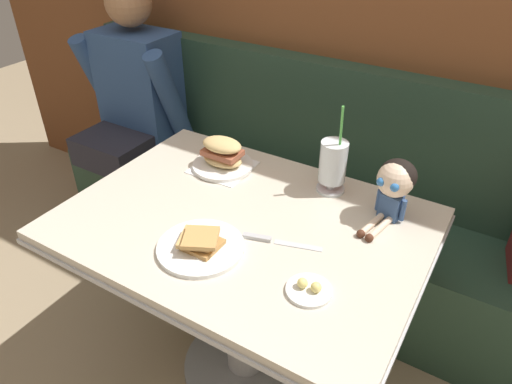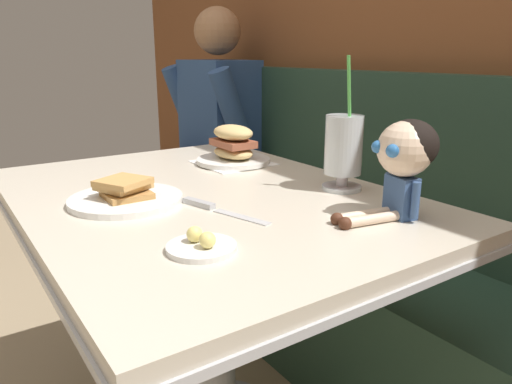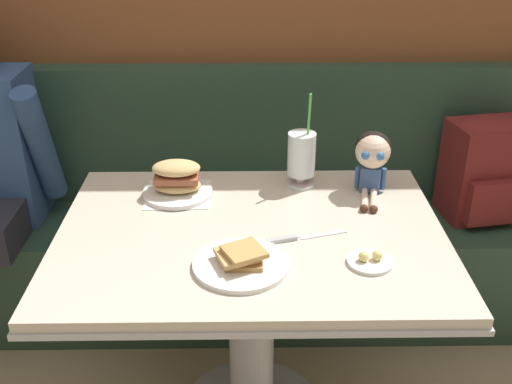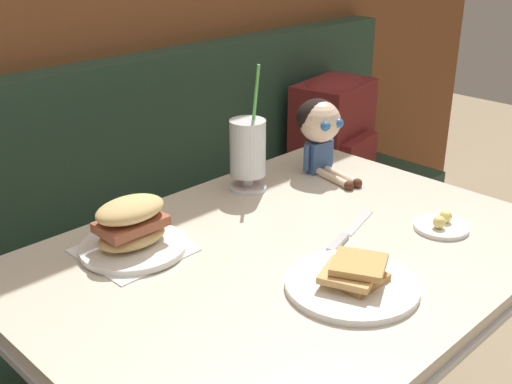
{
  "view_description": "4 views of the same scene",
  "coord_description": "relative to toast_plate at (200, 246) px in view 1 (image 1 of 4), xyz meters",
  "views": [
    {
      "loc": [
        0.64,
        -0.79,
        1.62
      ],
      "look_at": [
        0.02,
        0.23,
        0.82
      ],
      "focal_mm": 33.11,
      "sensor_mm": 36.0,
      "label": 1
    },
    {
      "loc": [
        0.98,
        -0.34,
        1.06
      ],
      "look_at": [
        0.13,
        0.24,
        0.76
      ],
      "focal_mm": 33.99,
      "sensor_mm": 36.0,
      "label": 2
    },
    {
      "loc": [
        -0.01,
        -1.31,
        1.63
      ],
      "look_at": [
        0.01,
        0.21,
        0.85
      ],
      "focal_mm": 42.85,
      "sensor_mm": 36.0,
      "label": 3
    },
    {
      "loc": [
        -0.87,
        -0.6,
        1.38
      ],
      "look_at": [
        -0.03,
        0.25,
        0.86
      ],
      "focal_mm": 45.0,
      "sensor_mm": 36.0,
      "label": 4
    }
  ],
  "objects": [
    {
      "name": "booth_bench",
      "position": [
        0.03,
        0.81,
        -0.43
      ],
      "size": [
        2.6,
        0.48,
        1.0
      ],
      "color": "#233D2D",
      "rests_on": "ground"
    },
    {
      "name": "sandwich_plate",
      "position": [
        -0.2,
        0.41,
        0.03
      ],
      "size": [
        0.22,
        0.22,
        0.12
      ],
      "color": "white",
      "rests_on": "diner_table"
    },
    {
      "name": "milkshake_glass",
      "position": [
        0.19,
        0.48,
        0.09
      ],
      "size": [
        0.1,
        0.1,
        0.32
      ],
      "color": "silver",
      "rests_on": "diner_table"
    },
    {
      "name": "butter_saucer",
      "position": [
        0.33,
        0.01,
        -0.01
      ],
      "size": [
        0.12,
        0.12,
        0.04
      ],
      "color": "white",
      "rests_on": "diner_table"
    },
    {
      "name": "diner_patron",
      "position": [
        -0.96,
        0.76,
        -0.01
      ],
      "size": [
        0.55,
        0.48,
        0.81
      ],
      "color": "#2D4C7F",
      "rests_on": "booth_bench"
    },
    {
      "name": "wood_panel_wall",
      "position": [
        0.03,
        1.05,
        0.44
      ],
      "size": [
        4.4,
        0.08,
        2.4
      ],
      "primitive_type": "cube",
      "color": "brown",
      "rests_on": "ground"
    },
    {
      "name": "seated_doll",
      "position": [
        0.41,
        0.43,
        0.11
      ],
      "size": [
        0.13,
        0.23,
        0.2
      ],
      "color": "#385689",
      "rests_on": "diner_table"
    },
    {
      "name": "diner_table",
      "position": [
        0.03,
        0.18,
        -0.21
      ],
      "size": [
        1.11,
        0.81,
        0.74
      ],
      "color": "beige",
      "rests_on": "ground"
    },
    {
      "name": "butter_knife",
      "position": [
        0.14,
        0.14,
        -0.01
      ],
      "size": [
        0.23,
        0.08,
        0.01
      ],
      "color": "silver",
      "rests_on": "diner_table"
    },
    {
      "name": "toast_plate",
      "position": [
        0.0,
        0.0,
        0.0
      ],
      "size": [
        0.25,
        0.25,
        0.06
      ],
      "color": "white",
      "rests_on": "diner_table"
    }
  ]
}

